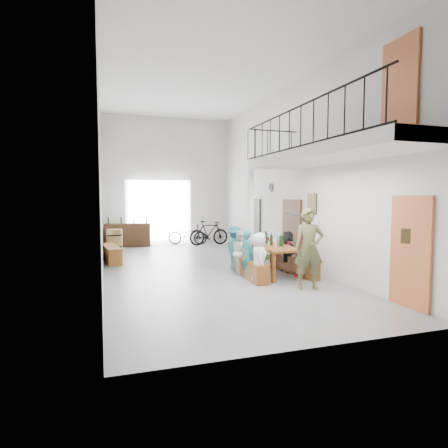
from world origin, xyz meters
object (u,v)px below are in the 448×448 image
object	(u,v)px
bench_inner	(249,268)
side_bench	(111,254)
oak_barrel	(115,241)
bicycle_near	(188,234)
tasting_table	(272,248)
serving_counter	(128,235)
host_standing	(309,249)

from	to	relation	value
bench_inner	side_bench	size ratio (longest dim) A/B	1.12
oak_barrel	bicycle_near	bearing A→B (deg)	22.83
oak_barrel	bench_inner	bearing A→B (deg)	-60.95
bench_inner	side_bench	xyz separation A→B (m)	(-3.36, 3.50, 0.02)
tasting_table	side_bench	bearing A→B (deg)	141.09
bench_inner	side_bench	distance (m)	4.85
side_bench	oak_barrel	distance (m)	2.23
bench_inner	bicycle_near	distance (m)	7.02
side_bench	bicycle_near	world-z (taller)	bicycle_near
tasting_table	oak_barrel	world-z (taller)	oak_barrel
side_bench	bicycle_near	bearing A→B (deg)	47.07
tasting_table	bicycle_near	xyz separation A→B (m)	(-0.77, 6.93, -0.26)
serving_counter	oak_barrel	bearing A→B (deg)	-107.70
oak_barrel	host_standing	world-z (taller)	host_standing
oak_barrel	side_bench	bearing A→B (deg)	-94.68
tasting_table	bench_inner	world-z (taller)	tasting_table
tasting_table	host_standing	distance (m)	1.65
serving_counter	host_standing	xyz separation A→B (m)	(3.43, -8.67, 0.43)
serving_counter	bicycle_near	xyz separation A→B (m)	(2.53, -0.11, -0.04)
bench_inner	bicycle_near	world-z (taller)	bicycle_near
host_standing	bicycle_near	bearing A→B (deg)	112.16
oak_barrel	serving_counter	size ratio (longest dim) A/B	0.47
tasting_table	oak_barrel	distance (m)	6.83
tasting_table	bicycle_near	size ratio (longest dim) A/B	1.24
side_bench	host_standing	bearing A→B (deg)	-50.36
tasting_table	bench_inner	bearing A→B (deg)	-171.55
bench_inner	serving_counter	size ratio (longest dim) A/B	1.11
host_standing	bench_inner	bearing A→B (deg)	134.14
bench_inner	host_standing	bearing A→B (deg)	-58.97
bicycle_near	side_bench	bearing A→B (deg)	157.07
bench_inner	serving_counter	bearing A→B (deg)	113.11
side_bench	oak_barrel	world-z (taller)	oak_barrel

